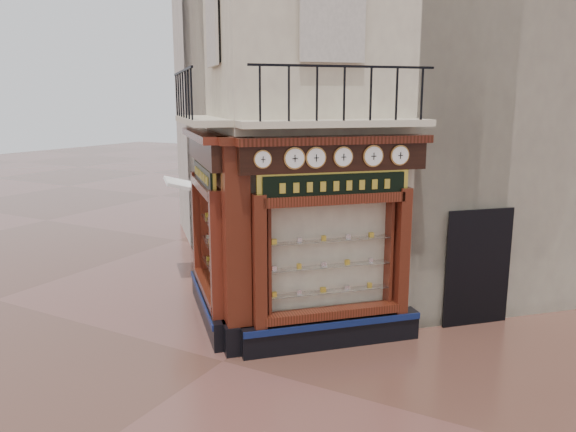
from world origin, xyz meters
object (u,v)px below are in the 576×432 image
Objects in this scene: clock_a at (263,159)px; clock_b at (294,158)px; clock_f at (400,155)px; clock_c at (316,158)px; corner_pilaster at (237,250)px; clock_e at (373,156)px; signboard_right at (335,185)px; clock_d at (343,157)px; awning at (186,278)px; signboard_left at (204,175)px.

clock_b is (0.40, 0.40, -0.00)m from clock_a.
clock_f is at bearing 0.00° from clock_a.
corner_pilaster is at bearing 162.37° from clock_c.
clock_b reaches higher than clock_f.
corner_pilaster reaches higher than clock_b.
clock_a is 0.80× the size of clock_e.
signboard_right is (1.46, 1.01, 1.15)m from corner_pilaster.
clock_d reaches higher than awning.
clock_a is 2.35m from signboard_left.
clock_e reaches higher than clock_a.
signboard_right is (5.15, -1.97, 3.10)m from awning.
clock_b is at bearing -24.05° from corner_pilaster.
clock_b is at bearing -164.18° from awning.
clock_d is (1.03, 1.03, -0.00)m from clock_a.
clock_d is 3.12m from signboard_left.
clock_f reaches higher than clock_a.
clock_d is at bearing -47.48° from signboard_right.
clock_b is 0.27× the size of awning.
awning is (-6.08, 1.20, -3.62)m from clock_f.
signboard_left is (-3.48, -0.40, -0.52)m from clock_e.
clock_c is 0.96× the size of clock_e.
corner_pilaster is 10.14× the size of clock_e.
clock_a is at bearing -161.91° from signboard_left.
clock_a reaches higher than signboard_right.
corner_pilaster is 2.12m from signboard_left.
clock_c is 1.61m from clock_f.
corner_pilaster is at bearing -169.75° from signboard_left.
clock_b is at bearing -180.00° from clock_c.
clock_a is 0.83× the size of clock_c.
corner_pilaster is 1.97m from clock_b.
clock_d is 6.71m from awning.
awning is at bearing 96.05° from corner_pilaster.
clock_e is at bearing -9.30° from signboard_right.
clock_e is (0.76, 0.76, 0.00)m from clock_c.
clock_c is 2.79m from signboard_left.
clock_f is (1.41, 1.41, 0.00)m from clock_b.
clock_a is 2.56m from clock_f.
clock_d is 0.18× the size of signboard_right.
signboard_left is at bearing 127.33° from clock_c.
clock_e reaches higher than clock_d.
clock_a is (0.58, -0.02, 1.67)m from corner_pilaster.
clock_b is 1.05× the size of clock_d.
clock_b is 0.20× the size of signboard_left.
clock_e is 0.20× the size of signboard_left.
clock_b is (0.98, 0.37, 1.67)m from corner_pilaster.
clock_d is (0.36, 0.36, 0.00)m from clock_c.
clock_c is (0.67, 0.67, -0.00)m from clock_a.
clock_a is 0.95m from clock_c.
signboard_right is at bearing 132.52° from clock_d.
corner_pilaster is 1.77m from clock_a.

